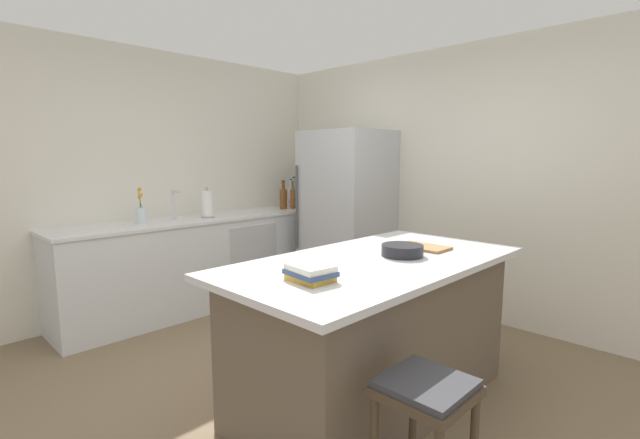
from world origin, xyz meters
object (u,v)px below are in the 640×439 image
(gin_bottle, at_px, (294,195))
(soda_bottle, at_px, (291,196))
(olive_oil_bottle, at_px, (302,195))
(mixing_bowl, at_px, (402,250))
(sink_faucet, at_px, (174,204))
(kitchen_island, at_px, (374,331))
(refrigerator, at_px, (347,216))
(flower_vase, at_px, (141,213))
(whiskey_bottle, at_px, (283,198))
(cutting_board, at_px, (423,247))
(bar_stool, at_px, (425,406))
(vinegar_bottle, at_px, (292,198))
(cookbook_stack, at_px, (310,273))
(paper_towel_roll, at_px, (207,204))

(gin_bottle, bearing_deg, soda_bottle, -63.79)
(olive_oil_bottle, relative_size, mixing_bowl, 1.38)
(sink_faucet, bearing_deg, kitchen_island, 1.03)
(refrigerator, distance_m, sink_faucet, 1.81)
(refrigerator, relative_size, flower_vase, 5.42)
(whiskey_bottle, bearing_deg, mixing_bowl, -24.61)
(olive_oil_bottle, bearing_deg, whiskey_bottle, -77.41)
(flower_vase, height_order, whiskey_bottle, same)
(flower_vase, distance_m, cutting_board, 2.63)
(refrigerator, bearing_deg, bar_stool, -42.76)
(olive_oil_bottle, relative_size, cutting_board, 1.07)
(mixing_bowl, bearing_deg, whiskey_bottle, 155.39)
(refrigerator, bearing_deg, vinegar_bottle, -172.43)
(bar_stool, distance_m, flower_vase, 3.21)
(sink_faucet, height_order, soda_bottle, soda_bottle)
(kitchen_island, relative_size, sink_faucet, 6.63)
(soda_bottle, xyz_separation_m, vinegar_bottle, (0.12, -0.08, -0.01))
(sink_faucet, bearing_deg, cutting_board, 12.08)
(bar_stool, relative_size, cookbook_stack, 2.47)
(paper_towel_roll, distance_m, cutting_board, 2.41)
(soda_bottle, bearing_deg, gin_bottle, 116.21)
(gin_bottle, distance_m, cutting_board, 2.75)
(cutting_board, bearing_deg, cookbook_stack, -88.69)
(flower_vase, distance_m, gin_bottle, 1.96)
(kitchen_island, height_order, refrigerator, refrigerator)
(cookbook_stack, bearing_deg, sink_faucet, 167.31)
(bar_stool, bearing_deg, olive_oil_bottle, 144.44)
(kitchen_island, xyz_separation_m, soda_bottle, (-2.44, 1.49, 0.60))
(kitchen_island, bearing_deg, vinegar_bottle, 148.83)
(kitchen_island, relative_size, olive_oil_bottle, 5.48)
(cookbook_stack, bearing_deg, soda_bottle, 139.99)
(sink_faucet, distance_m, cutting_board, 2.55)
(refrigerator, relative_size, mixing_bowl, 6.96)
(olive_oil_bottle, distance_m, soda_bottle, 0.21)
(olive_oil_bottle, xyz_separation_m, mixing_bowl, (2.53, -1.50, -0.11))
(kitchen_island, xyz_separation_m, cookbook_stack, (0.06, -0.61, 0.50))
(flower_vase, bearing_deg, cookbook_stack, -5.23)
(gin_bottle, bearing_deg, kitchen_island, -32.44)
(flower_vase, height_order, vinegar_bottle, flower_vase)
(sink_faucet, relative_size, flower_vase, 0.89)
(vinegar_bottle, height_order, cutting_board, vinegar_bottle)
(refrigerator, height_order, whiskey_bottle, refrigerator)
(cutting_board, bearing_deg, mixing_bowl, -83.87)
(refrigerator, relative_size, sink_faucet, 6.09)
(bar_stool, height_order, cutting_board, cutting_board)
(whiskey_bottle, relative_size, mixing_bowl, 1.29)
(bar_stool, xyz_separation_m, gin_bottle, (-3.20, 2.16, 0.56))
(bar_stool, distance_m, cookbook_stack, 0.80)
(gin_bottle, height_order, whiskey_bottle, gin_bottle)
(gin_bottle, relative_size, vinegar_bottle, 1.14)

